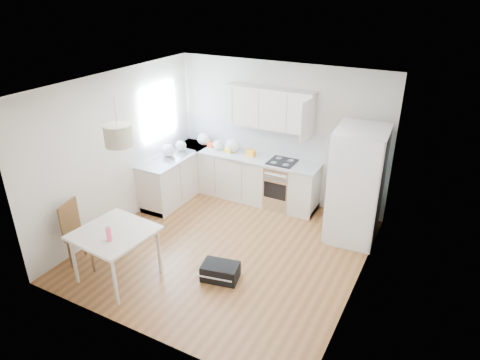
{
  "coord_description": "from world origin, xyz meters",
  "views": [
    {
      "loc": [
        2.95,
        -5.08,
        4.02
      ],
      "look_at": [
        0.05,
        0.4,
        1.1
      ],
      "focal_mm": 32.0,
      "sensor_mm": 36.0,
      "label": 1
    }
  ],
  "objects_px": {
    "dining_table": "(115,237)",
    "gym_bag": "(220,272)",
    "refrigerator": "(357,185)",
    "dining_chair": "(85,234)"
  },
  "relations": [
    {
      "from": "refrigerator",
      "to": "dining_chair",
      "type": "bearing_deg",
      "value": -145.81
    },
    {
      "from": "refrigerator",
      "to": "dining_table",
      "type": "distance_m",
      "value": 3.9
    },
    {
      "from": "dining_chair",
      "to": "gym_bag",
      "type": "height_order",
      "value": "dining_chair"
    },
    {
      "from": "refrigerator",
      "to": "dining_chair",
      "type": "distance_m",
      "value": 4.38
    },
    {
      "from": "dining_table",
      "to": "gym_bag",
      "type": "height_order",
      "value": "dining_table"
    },
    {
      "from": "dining_table",
      "to": "dining_chair",
      "type": "bearing_deg",
      "value": -178.85
    },
    {
      "from": "dining_table",
      "to": "gym_bag",
      "type": "distance_m",
      "value": 1.6
    },
    {
      "from": "refrigerator",
      "to": "dining_chair",
      "type": "height_order",
      "value": "refrigerator"
    },
    {
      "from": "refrigerator",
      "to": "gym_bag",
      "type": "relative_size",
      "value": 3.61
    },
    {
      "from": "dining_table",
      "to": "gym_bag",
      "type": "xyz_separation_m",
      "value": [
        1.34,
        0.67,
        -0.58
      ]
    }
  ]
}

